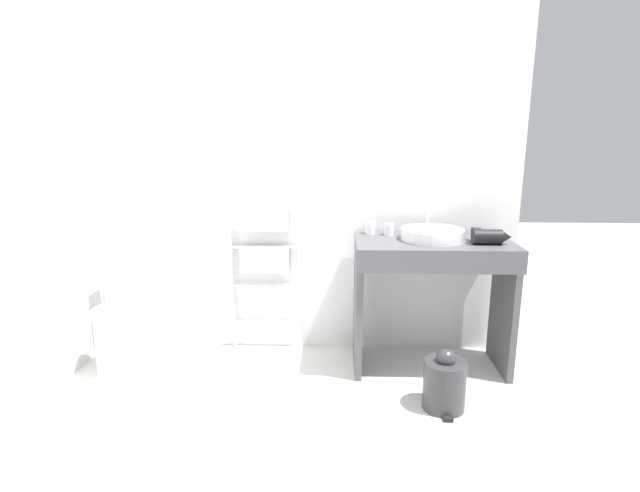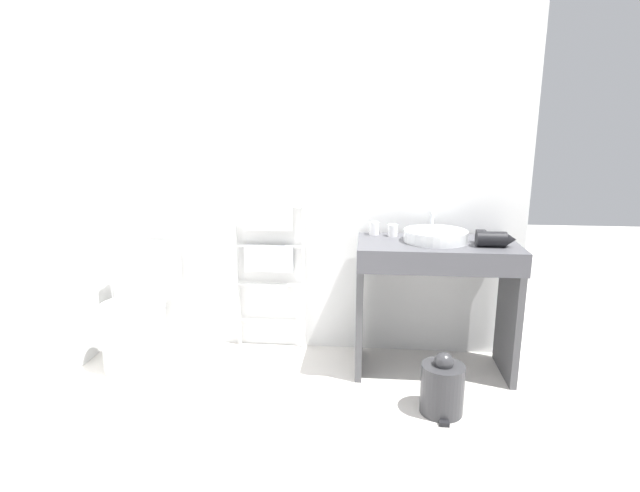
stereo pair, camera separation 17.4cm
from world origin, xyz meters
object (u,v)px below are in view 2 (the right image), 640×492
at_px(towel_radiator, 269,250).
at_px(cup_near_edge, 393,230).
at_px(cup_near_wall, 374,228).
at_px(hair_dryer, 493,239).
at_px(trash_bin, 442,387).
at_px(toilet, 138,317).
at_px(sink_basin, 436,235).

height_order(towel_radiator, cup_near_edge, towel_radiator).
bearing_deg(cup_near_wall, cup_near_edge, -15.55).
bearing_deg(hair_dryer, cup_near_wall, 159.40).
distance_m(cup_near_wall, trash_bin, 1.06).
height_order(toilet, sink_basin, sink_basin).
relative_size(toilet, towel_radiator, 0.74).
bearing_deg(trash_bin, sink_basin, 90.97).
height_order(cup_near_edge, trash_bin, cup_near_edge).
bearing_deg(trash_bin, cup_near_edge, 112.04).
relative_size(towel_radiator, hair_dryer, 4.60).
bearing_deg(toilet, cup_near_wall, 9.06).
distance_m(toilet, sink_basin, 1.96).
bearing_deg(cup_near_wall, sink_basin, -23.73).
height_order(sink_basin, cup_near_edge, cup_near_edge).
relative_size(cup_near_wall, trash_bin, 0.24).
relative_size(cup_near_edge, trash_bin, 0.22).
bearing_deg(towel_radiator, toilet, -160.48).
height_order(towel_radiator, hair_dryer, towel_radiator).
relative_size(toilet, trash_bin, 2.21).
distance_m(toilet, towel_radiator, 0.95).
height_order(towel_radiator, cup_near_wall, towel_radiator).
bearing_deg(cup_near_wall, hair_dryer, -20.60).
bearing_deg(cup_near_edge, towel_radiator, 174.37).
distance_m(cup_near_edge, trash_bin, 1.00).
xyz_separation_m(sink_basin, cup_near_edge, (-0.25, 0.13, 0.00)).
xyz_separation_m(toilet, hair_dryer, (2.19, -0.02, 0.57)).
bearing_deg(hair_dryer, trash_bin, -126.39).
distance_m(sink_basin, cup_near_edge, 0.28).
height_order(toilet, cup_near_edge, cup_near_edge).
bearing_deg(towel_radiator, sink_basin, -11.12).
xyz_separation_m(towel_radiator, cup_near_edge, (0.81, -0.08, 0.17)).
distance_m(sink_basin, cup_near_wall, 0.40).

